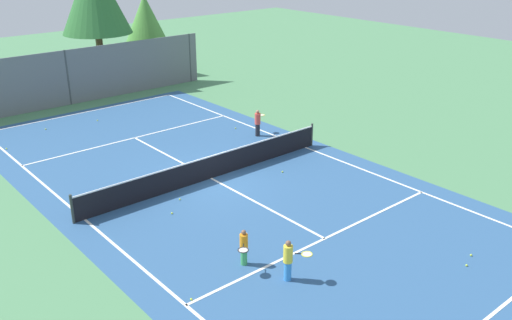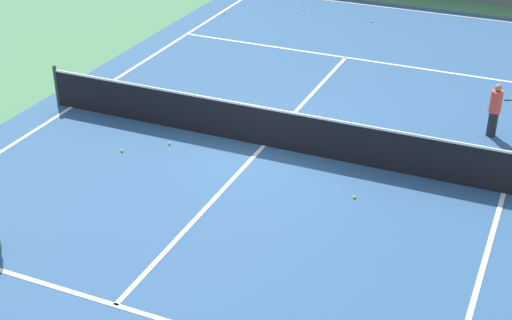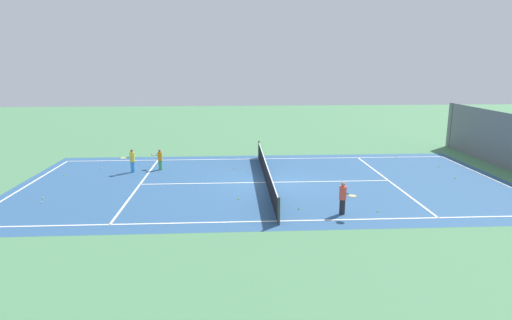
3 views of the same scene
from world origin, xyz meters
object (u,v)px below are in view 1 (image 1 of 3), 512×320
Objects in this scene: tennis_ball_4 at (282,172)px; tennis_ball_12 at (270,147)px; tennis_ball_10 at (236,128)px; tennis_ball_11 at (172,213)px; player_0 at (258,122)px; tennis_ball_3 at (180,199)px; player_2 at (244,247)px; player_1 at (289,260)px; tennis_ball_5 at (471,255)px; tennis_ball_1 at (191,299)px; tennis_ball_9 at (97,120)px; tennis_ball_8 at (467,265)px; tennis_ball_6 at (6,149)px; tennis_ball_0 at (46,129)px.

tennis_ball_4 is 2.93m from tennis_ball_12.
tennis_ball_11 is (-7.58, -5.88, 0.00)m from tennis_ball_10.
tennis_ball_3 is (-6.94, -3.58, -0.66)m from player_0.
tennis_ball_11 is at bearing 88.56° from player_2.
player_2 is at bearing 108.69° from player_1.
tennis_ball_12 is at bearing 43.83° from player_2.
tennis_ball_3 and tennis_ball_5 have the same top height.
tennis_ball_1 is at bearing -133.21° from tennis_ball_10.
tennis_ball_9 is 1.00× the size of tennis_ball_12.
player_1 is 1.53m from player_2.
tennis_ball_10 is (4.87, -5.83, 0.00)m from tennis_ball_9.
tennis_ball_8 is at bearing -66.20° from tennis_ball_3.
player_1 reaches higher than tennis_ball_3.
tennis_ball_3 and tennis_ball_12 have the same top height.
tennis_ball_5 is 14.48m from tennis_ball_10.
player_0 is at bearing -55.48° from tennis_ball_9.
player_0 is at bearing 67.77° from tennis_ball_12.
tennis_ball_8 is at bearing -83.59° from tennis_ball_9.
player_2 is at bearing -91.44° from tennis_ball_11.
tennis_ball_1 is 1.00× the size of tennis_ball_11.
tennis_ball_5 is 1.00× the size of tennis_ball_6.
tennis_ball_10 is (7.20, 11.57, -0.65)m from player_1.
tennis_ball_1 is 1.00× the size of tennis_ball_3.
player_0 is 1.13× the size of player_2.
tennis_ball_3 is 1.00× the size of tennis_ball_9.
player_1 is (-7.39, -10.03, -0.02)m from player_0.
tennis_ball_12 is (7.10, 2.67, 0.00)m from tennis_ball_11.
tennis_ball_0 and tennis_ball_5 have the same top height.
player_1 is 19.77× the size of tennis_ball_5.
tennis_ball_0 and tennis_ball_11 have the same top height.
tennis_ball_1 is at bearing -98.05° from tennis_ball_0.
tennis_ball_4 and tennis_ball_10 have the same top height.
tennis_ball_0 is at bearing 94.04° from tennis_ball_3.
tennis_ball_10 is (10.00, -4.64, 0.00)m from tennis_ball_6.
tennis_ball_10 is at bearing 97.27° from player_0.
tennis_ball_10 is at bearing 58.12° from player_1.
player_1 reaches higher than tennis_ball_5.
tennis_ball_0 is 1.00× the size of tennis_ball_8.
player_0 is at bearing 77.98° from tennis_ball_8.
tennis_ball_1 is at bearing 159.48° from player_1.
tennis_ball_10 is 3.24m from tennis_ball_12.
tennis_ball_6 is (-0.09, 15.20, 0.00)m from tennis_ball_1.
tennis_ball_9 is (5.05, 16.38, 0.00)m from tennis_ball_1.
tennis_ball_1 is 5.22m from tennis_ball_11.
tennis_ball_1 and tennis_ball_11 have the same top height.
tennis_ball_11 is (-0.04, -12.09, 0.00)m from tennis_ball_0.
player_0 is at bearing -45.04° from tennis_ball_0.
tennis_ball_3 is 10.29m from tennis_ball_6.
tennis_ball_0 and tennis_ball_12 have the same top height.
tennis_ball_11 is (-5.64, 8.47, 0.00)m from tennis_ball_5.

